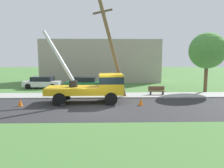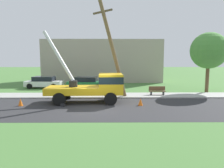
# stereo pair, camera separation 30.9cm
# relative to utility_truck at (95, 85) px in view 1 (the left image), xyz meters

# --- Properties ---
(ground_plane) EXTENTS (120.00, 120.00, 0.00)m
(ground_plane) POSITION_rel_utility_truck_xyz_m (0.22, 10.00, -1.41)
(ground_plane) COLOR #477538
(road_asphalt) EXTENTS (80.00, 7.13, 0.01)m
(road_asphalt) POSITION_rel_utility_truck_xyz_m (0.22, -2.00, -1.40)
(road_asphalt) COLOR #2B2B2D
(road_asphalt) RESTS_ON ground
(sidewalk_strip) EXTENTS (80.00, 2.66, 0.10)m
(sidewalk_strip) POSITION_rel_utility_truck_xyz_m (0.22, 2.89, -1.36)
(sidewalk_strip) COLOR #9E9E99
(sidewalk_strip) RESTS_ON ground
(utility_truck) EXTENTS (6.83, 3.21, 5.98)m
(utility_truck) POSITION_rel_utility_truck_xyz_m (0.00, 0.00, 0.00)
(utility_truck) COLOR gold
(utility_truck) RESTS_ON ground
(leaning_utility_pole) EXTENTS (3.09, 1.48, 8.73)m
(leaning_utility_pole) POSITION_rel_utility_truck_xyz_m (1.48, 1.79, 3.07)
(leaning_utility_pole) COLOR brown
(leaning_utility_pole) RESTS_ON ground
(traffic_cone_ahead) EXTENTS (0.36, 0.36, 0.56)m
(traffic_cone_ahead) POSITION_rel_utility_truck_xyz_m (3.60, -1.27, -1.13)
(traffic_cone_ahead) COLOR orange
(traffic_cone_ahead) RESTS_ON ground
(traffic_cone_behind) EXTENTS (0.36, 0.36, 0.56)m
(traffic_cone_behind) POSITION_rel_utility_truck_xyz_m (-5.63, -1.32, -1.13)
(traffic_cone_behind) COLOR orange
(traffic_cone_behind) RESTS_ON ground
(parked_sedan_white) EXTENTS (4.50, 2.19, 1.42)m
(parked_sedan_white) POSITION_rel_utility_truck_xyz_m (-6.85, 8.38, -0.70)
(parked_sedan_white) COLOR silver
(parked_sedan_white) RESTS_ON ground
(parked_sedan_green) EXTENTS (4.54, 2.26, 1.42)m
(parked_sedan_green) POSITION_rel_utility_truck_xyz_m (-1.60, 7.80, -0.70)
(parked_sedan_green) COLOR #1E6638
(parked_sedan_green) RESTS_ON ground
(park_bench) EXTENTS (1.60, 0.45, 0.90)m
(park_bench) POSITION_rel_utility_truck_xyz_m (5.84, 2.96, -0.95)
(park_bench) COLOR brown
(park_bench) RESTS_ON ground
(roadside_tree_far) EXTENTS (3.78, 3.78, 6.32)m
(roadside_tree_far) POSITION_rel_utility_truck_xyz_m (11.55, 4.82, 3.00)
(roadside_tree_far) COLOR brown
(roadside_tree_far) RESTS_ON ground
(lowrise_building_backdrop) EXTENTS (18.00, 6.00, 6.40)m
(lowrise_building_backdrop) POSITION_rel_utility_truck_xyz_m (0.08, 16.42, 1.79)
(lowrise_building_backdrop) COLOR #A5998C
(lowrise_building_backdrop) RESTS_ON ground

